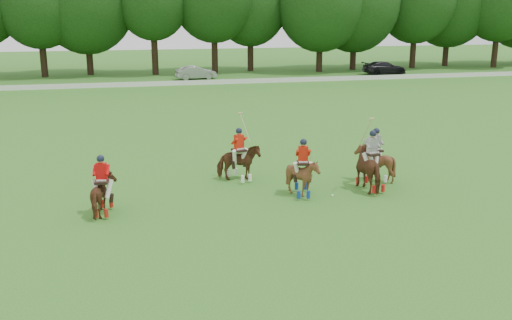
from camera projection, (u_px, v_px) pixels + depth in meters
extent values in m
plane|color=#2E7320|center=(260.00, 239.00, 17.60)|extent=(180.00, 180.00, 0.00)
cylinder|color=black|center=(43.00, 55.00, 60.01)|extent=(0.70, 0.70, 4.64)
cylinder|color=black|center=(89.00, 55.00, 62.06)|extent=(0.70, 0.70, 4.31)
cylinder|color=black|center=(155.00, 50.00, 62.08)|extent=(0.70, 0.70, 5.24)
cylinder|color=black|center=(215.00, 50.00, 63.81)|extent=(0.70, 0.70, 5.19)
cylinder|color=black|center=(250.00, 51.00, 66.19)|extent=(0.70, 0.70, 4.48)
ellipsoid|color=black|center=(250.00, 3.00, 64.80)|extent=(8.60, 8.60, 9.89)
cylinder|color=black|center=(319.00, 53.00, 65.27)|extent=(0.70, 0.70, 4.21)
ellipsoid|color=black|center=(321.00, 0.00, 63.77)|extent=(10.11, 10.11, 11.63)
cylinder|color=black|center=(353.00, 52.00, 67.61)|extent=(0.70, 0.70, 4.07)
ellipsoid|color=black|center=(355.00, 0.00, 66.10)|extent=(10.46, 10.46, 12.03)
cylinder|color=black|center=(413.00, 48.00, 69.50)|extent=(0.70, 0.70, 4.79)
cylinder|color=black|center=(446.00, 48.00, 72.22)|extent=(0.70, 0.70, 4.44)
cylinder|color=black|center=(495.00, 47.00, 70.26)|extent=(0.70, 0.70, 4.86)
cube|color=white|center=(163.00, 83.00, 53.29)|extent=(120.00, 0.10, 0.44)
imported|color=#97969B|center=(196.00, 73.00, 58.24)|extent=(4.26, 1.97, 1.35)
imported|color=black|center=(384.00, 68.00, 62.93)|extent=(4.86, 2.02, 1.41)
imported|color=#4C2A14|center=(103.00, 195.00, 19.56)|extent=(0.99, 1.73, 1.38)
cube|color=black|center=(102.00, 181.00, 19.43)|extent=(0.52, 0.62, 0.08)
cylinder|color=tan|center=(93.00, 184.00, 19.43)|extent=(0.06, 0.21, 1.29)
imported|color=#4C2A14|center=(239.00, 163.00, 23.51)|extent=(1.83, 1.70, 1.49)
cube|color=black|center=(239.00, 150.00, 23.37)|extent=(0.61, 0.68, 0.08)
cylinder|color=tan|center=(245.00, 127.00, 23.30)|extent=(0.30, 0.73, 1.08)
imported|color=#4C2A14|center=(303.00, 177.00, 21.52)|extent=(1.48, 1.60, 1.49)
cube|color=black|center=(303.00, 163.00, 21.38)|extent=(0.56, 0.65, 0.08)
cylinder|color=tan|center=(311.00, 165.00, 21.40)|extent=(0.08, 0.21, 1.29)
imported|color=#4C2A14|center=(371.00, 169.00, 22.25)|extent=(1.12, 2.07, 1.68)
cube|color=black|center=(372.00, 154.00, 22.09)|extent=(0.50, 0.60, 0.08)
cylinder|color=tan|center=(366.00, 131.00, 21.76)|extent=(0.11, 0.77, 1.08)
imported|color=#4C2A14|center=(375.00, 163.00, 23.42)|extent=(1.42, 1.54, 1.51)
cube|color=black|center=(375.00, 150.00, 23.28)|extent=(0.52, 0.62, 0.08)
cylinder|color=tan|center=(369.00, 153.00, 23.19)|extent=(0.06, 0.21, 1.29)
sphere|color=white|center=(333.00, 196.00, 21.59)|extent=(0.09, 0.09, 0.09)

